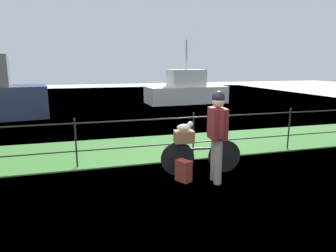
% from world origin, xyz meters
% --- Properties ---
extents(ground_plane, '(60.00, 60.00, 0.00)m').
position_xyz_m(ground_plane, '(0.00, 0.00, 0.00)').
color(ground_plane, '#B2ADA3').
extents(grass_strip, '(27.00, 2.40, 0.03)m').
position_xyz_m(grass_strip, '(0.00, 2.94, 0.01)').
color(grass_strip, '#38702D').
rests_on(grass_strip, ground).
extents(harbor_water, '(30.00, 30.00, 0.00)m').
position_xyz_m(harbor_water, '(0.00, 9.69, 0.00)').
color(harbor_water, slate).
rests_on(harbor_water, ground).
extents(iron_fence, '(18.04, 0.04, 1.07)m').
position_xyz_m(iron_fence, '(0.00, 1.90, 0.63)').
color(iron_fence, '#28231E').
rests_on(iron_fence, ground).
extents(bicycle_main, '(1.61, 0.24, 0.66)m').
position_xyz_m(bicycle_main, '(1.08, 0.93, 0.35)').
color(bicycle_main, black).
rests_on(bicycle_main, ground).
extents(wooden_crate, '(0.39, 0.30, 0.23)m').
position_xyz_m(wooden_crate, '(0.74, 0.96, 0.77)').
color(wooden_crate, brown).
rests_on(wooden_crate, bicycle_main).
extents(terrier_dog, '(0.32, 0.17, 0.18)m').
position_xyz_m(terrier_dog, '(0.76, 0.96, 0.96)').
color(terrier_dog, silver).
rests_on(terrier_dog, wooden_crate).
extents(cyclist_person, '(0.30, 0.54, 1.68)m').
position_xyz_m(cyclist_person, '(1.20, 0.46, 1.00)').
color(cyclist_person, gray).
rests_on(cyclist_person, ground).
extents(backpack_on_paving, '(0.29, 0.33, 0.40)m').
position_xyz_m(backpack_on_paving, '(0.63, 0.65, 0.20)').
color(backpack_on_paving, maroon).
rests_on(backpack_on_paving, ground).
extents(moored_boat_mid, '(4.57, 2.12, 3.47)m').
position_xyz_m(moored_boat_mid, '(4.45, 11.51, 0.69)').
color(moored_boat_mid, silver).
rests_on(moored_boat_mid, ground).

